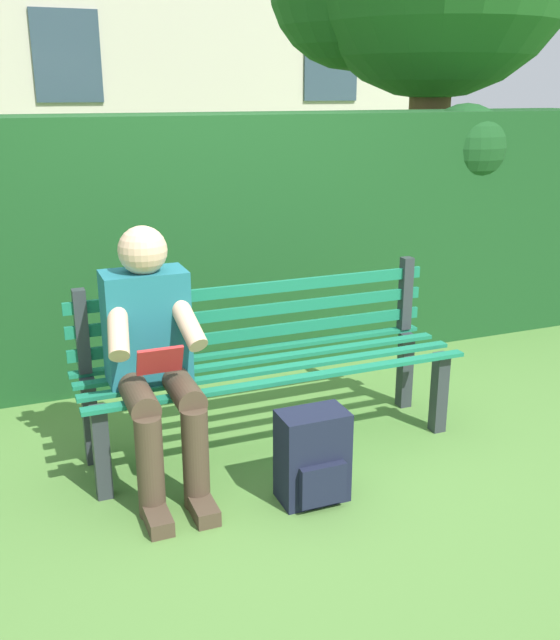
# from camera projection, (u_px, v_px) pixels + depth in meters

# --- Properties ---
(ground) EXTENTS (60.00, 60.00, 0.00)m
(ground) POSITION_uv_depth(u_px,v_px,m) (273.00, 445.00, 3.73)
(ground) COLOR #517F38
(park_bench) EXTENTS (1.93, 0.51, 0.88)m
(park_bench) POSITION_uv_depth(u_px,v_px,m) (267.00, 358.00, 3.66)
(park_bench) COLOR #2D3338
(park_bench) RESTS_ON ground
(person_seated) EXTENTS (0.44, 0.73, 1.19)m
(person_seated) POSITION_uv_depth(u_px,v_px,m) (153.00, 352.00, 3.22)
(person_seated) COLOR #1E6672
(person_seated) RESTS_ON ground
(hedge_backdrop) EXTENTS (5.55, 0.72, 1.67)m
(hedge_backdrop) POSITION_uv_depth(u_px,v_px,m) (243.00, 235.00, 4.76)
(hedge_backdrop) COLOR #19471E
(hedge_backdrop) RESTS_ON ground
(backpack) EXTENTS (0.30, 0.26, 0.42)m
(backpack) POSITION_uv_depth(u_px,v_px,m) (313.00, 457.00, 3.18)
(backpack) COLOR #191E33
(backpack) RESTS_ON ground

